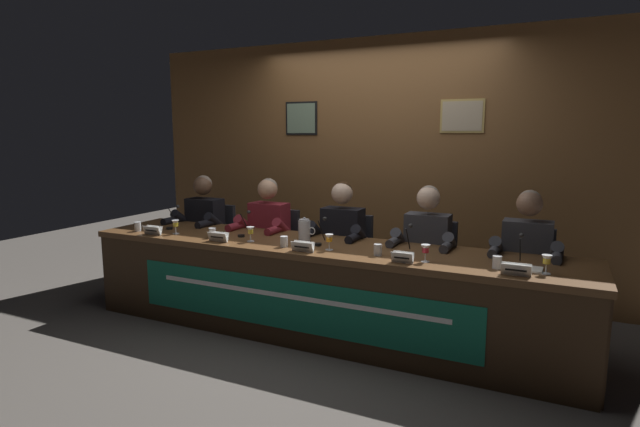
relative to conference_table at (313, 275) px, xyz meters
The scene contains 35 objects.
ground_plane 0.54m from the conference_table, 89.29° to the left, with size 12.00×12.00×0.00m, color #4C4742.
wall_back_panelled 1.70m from the conference_table, 89.95° to the left, with size 5.33×0.14×2.60m.
conference_table is the anchor object (origin of this frame).
chair_far_left 1.69m from the conference_table, 155.18° to the left, with size 0.44×0.44×0.89m.
panelist_far_left 1.62m from the conference_table, 161.61° to the left, with size 0.51×0.48×1.22m.
nameplate_far_left 1.53m from the conference_table, behind, with size 0.18×0.06×0.08m.
juice_glass_far_left 1.38m from the conference_table, behind, with size 0.06×0.06×0.12m.
water_cup_far_left 1.77m from the conference_table, behind, with size 0.06×0.06×0.08m.
microphone_far_left 1.57m from the conference_table, behind, with size 0.06×0.17×0.22m.
chair_left 1.05m from the conference_table, 137.20° to the left, with size 0.44×0.44×0.89m.
panelist_left 0.94m from the conference_table, 146.35° to the left, with size 0.51×0.48×1.22m.
nameplate_left 0.86m from the conference_table, 168.37° to the right, with size 0.18×0.06×0.08m.
juice_glass_left 0.64m from the conference_table, behind, with size 0.06×0.06×0.12m.
water_cup_left 0.98m from the conference_table, behind, with size 0.06×0.06×0.08m.
microphone_left 0.80m from the conference_table, behind, with size 0.06×0.17×0.22m.
chair_center 0.71m from the conference_table, 89.88° to the left, with size 0.44×0.44×0.89m.
panelist_center 0.54m from the conference_table, 89.83° to the left, with size 0.51×0.48×1.22m.
nameplate_center 0.33m from the conference_table, 89.73° to the right, with size 0.18×0.06×0.08m.
juice_glass_center 0.36m from the conference_table, 16.39° to the right, with size 0.06×0.06×0.12m.
water_cup_center 0.35m from the conference_table, 154.41° to the right, with size 0.06×0.06×0.08m.
microphone_center 0.32m from the conference_table, 81.01° to the left, with size 0.06×0.17×0.22m.
chair_right 1.05m from the conference_table, 42.69° to the left, with size 0.44×0.44×0.89m.
panelist_right 0.94m from the conference_table, 33.55° to the left, with size 0.51×0.48×1.22m.
nameplate_right 0.84m from the conference_table, 13.40° to the right, with size 0.15×0.06×0.08m.
juice_glass_right 0.97m from the conference_table, ahead, with size 0.06×0.06×0.12m.
water_cup_right 0.62m from the conference_table, ahead, with size 0.06×0.06×0.08m.
microphone_right 0.80m from the conference_table, ahead, with size 0.06×0.17×0.22m.
chair_far_right 1.69m from the conference_table, 24.78° to the left, with size 0.44×0.44×0.89m.
panelist_far_right 1.63m from the conference_table, 18.36° to the left, with size 0.51×0.48×1.22m.
nameplate_far_right 1.55m from the conference_table, ahead, with size 0.18×0.06×0.08m.
juice_glass_far_right 1.72m from the conference_table, ahead, with size 0.06×0.06×0.12m.
water_cup_far_right 1.41m from the conference_table, ahead, with size 0.06×0.06×0.08m.
microphone_far_right 1.55m from the conference_table, ahead, with size 0.06×0.17×0.22m.
water_pitcher_central 0.37m from the conference_table, 138.65° to the left, with size 0.15×0.10×0.21m.
document_stack_far_right 1.58m from the conference_table, ahead, with size 0.22×0.16×0.01m.
Camera 1 is at (1.72, -3.61, 1.64)m, focal length 28.25 mm.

